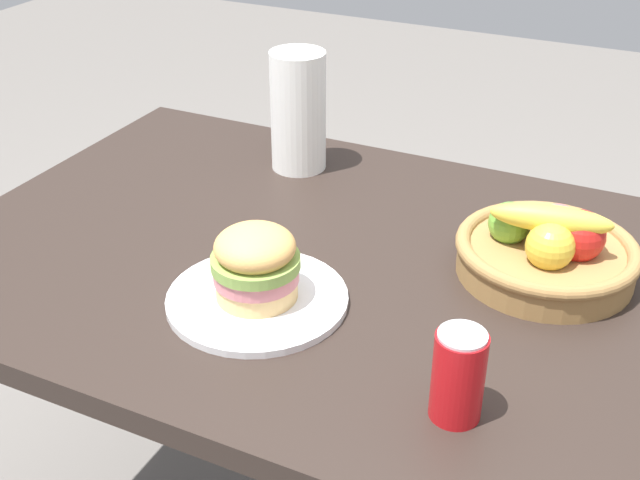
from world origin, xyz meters
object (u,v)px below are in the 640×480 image
(soda_can, at_px, (458,375))
(paper_towel_roll, at_px, (298,111))
(fruit_basket, at_px, (548,250))
(plate, at_px, (257,299))
(sandwich, at_px, (256,263))

(soda_can, xyz_separation_m, paper_towel_roll, (-0.51, 0.57, 0.06))
(soda_can, height_order, fruit_basket, fruit_basket)
(plate, height_order, paper_towel_roll, paper_towel_roll)
(soda_can, distance_m, paper_towel_roll, 0.77)
(soda_can, height_order, paper_towel_roll, paper_towel_roll)
(sandwich, relative_size, fruit_basket, 0.46)
(sandwich, bearing_deg, fruit_basket, 35.27)
(fruit_basket, bearing_deg, paper_towel_roll, 160.28)
(plate, xyz_separation_m, fruit_basket, (0.38, 0.27, 0.04))
(fruit_basket, bearing_deg, sandwich, -144.73)
(paper_towel_roll, bearing_deg, plate, -70.67)
(soda_can, bearing_deg, fruit_basket, 85.05)
(plate, xyz_separation_m, soda_can, (0.35, -0.11, 0.06))
(sandwich, xyz_separation_m, paper_towel_roll, (-0.16, 0.46, 0.05))
(plate, distance_m, fruit_basket, 0.47)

